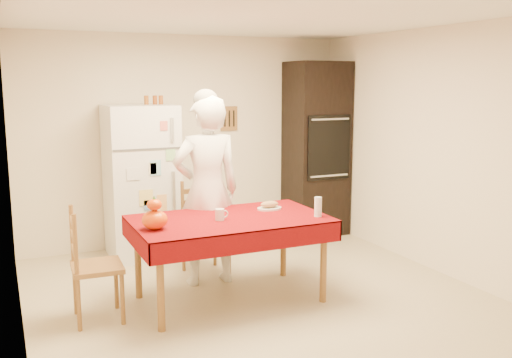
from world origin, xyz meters
TOP-DOWN VIEW (x-y plane):
  - floor at (0.00, 0.00)m, footprint 4.50×4.50m
  - room_shell at (0.00, 0.00)m, footprint 4.02×4.52m
  - refrigerator at (-0.65, 1.88)m, footprint 0.75×0.74m
  - oven_cabinet at (1.63, 1.93)m, footprint 0.70×0.62m
  - dining_table at (-0.26, 0.20)m, footprint 1.70×1.00m
  - chair_far at (-0.21, 1.06)m, footprint 0.45×0.44m
  - chair_left at (-1.48, 0.25)m, footprint 0.42×0.44m
  - seated_woman at (-0.29, 0.72)m, footprint 0.68×0.46m
  - coffee_mug at (-0.37, 0.15)m, footprint 0.08×0.08m
  - pumpkin_lower at (-0.96, 0.08)m, footprint 0.21×0.21m
  - pumpkin_upper at (-0.96, 0.08)m, footprint 0.12×0.12m
  - wine_glass at (0.48, -0.08)m, footprint 0.07×0.07m
  - bread_plate at (0.21, 0.36)m, footprint 0.24×0.24m
  - bread_loaf at (0.21, 0.36)m, footprint 0.18×0.10m
  - spice_jar_left at (-0.55, 1.93)m, footprint 0.05×0.05m
  - spice_jar_mid at (-0.46, 1.93)m, footprint 0.05×0.05m
  - spice_jar_right at (-0.39, 1.93)m, footprint 0.05×0.05m

SIDE VIEW (x-z plane):
  - floor at x=0.00m, z-range 0.00..0.00m
  - chair_far at x=-0.21m, z-range 0.03..0.98m
  - chair_left at x=-1.48m, z-range 0.03..0.98m
  - dining_table at x=-0.26m, z-range 0.31..1.07m
  - bread_plate at x=0.21m, z-range 0.76..0.78m
  - bread_loaf at x=0.21m, z-range 0.78..0.84m
  - coffee_mug at x=-0.37m, z-range 0.76..0.86m
  - pumpkin_lower at x=-0.96m, z-range 0.76..0.92m
  - wine_glass at x=0.48m, z-range 0.76..0.94m
  - refrigerator at x=-0.65m, z-range 0.00..1.70m
  - seated_woman at x=-0.29m, z-range 0.00..1.83m
  - pumpkin_upper at x=-0.96m, z-range 0.92..1.01m
  - oven_cabinet at x=1.63m, z-range 0.00..2.20m
  - room_shell at x=0.00m, z-range 0.37..2.88m
  - spice_jar_left at x=-0.55m, z-range 1.70..1.80m
  - spice_jar_mid at x=-0.46m, z-range 1.70..1.80m
  - spice_jar_right at x=-0.39m, z-range 1.70..1.80m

